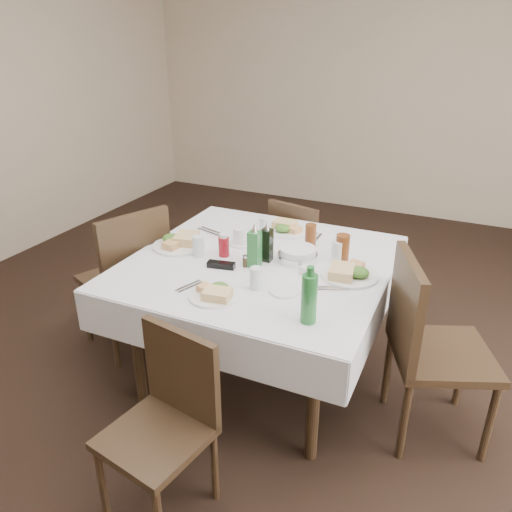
# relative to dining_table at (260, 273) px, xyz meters

# --- Properties ---
(ground_plane) EXTENTS (7.00, 7.00, 0.00)m
(ground_plane) POSITION_rel_dining_table_xyz_m (0.20, -0.19, -0.69)
(ground_plane) COLOR black
(room_shell) EXTENTS (6.04, 7.04, 2.80)m
(room_shell) POSITION_rel_dining_table_xyz_m (0.20, -0.19, 1.03)
(room_shell) COLOR #C4B195
(room_shell) RESTS_ON ground
(dining_table) EXTENTS (1.41, 1.41, 0.76)m
(dining_table) POSITION_rel_dining_table_xyz_m (0.00, 0.00, 0.00)
(dining_table) COLOR black
(dining_table) RESTS_ON ground
(chair_north) EXTENTS (0.48, 0.48, 0.84)m
(chair_north) POSITION_rel_dining_table_xyz_m (-0.07, 0.85, -0.21)
(chair_north) COLOR black
(chair_north) RESTS_ON ground
(chair_south) EXTENTS (0.45, 0.45, 0.83)m
(chair_south) POSITION_rel_dining_table_xyz_m (0.02, -0.96, -0.21)
(chair_south) COLOR black
(chair_south) RESTS_ON ground
(chair_east) EXTENTS (0.61, 0.61, 0.98)m
(chair_east) POSITION_rel_dining_table_xyz_m (0.93, -0.09, -0.12)
(chair_east) COLOR black
(chair_east) RESTS_ON ground
(chair_west) EXTENTS (0.60, 0.60, 0.97)m
(chair_west) POSITION_rel_dining_table_xyz_m (-0.84, -0.10, -0.13)
(chair_west) COLOR black
(chair_west) RESTS_ON ground
(meal_north) EXTENTS (0.26, 0.26, 0.06)m
(meal_north) POSITION_rel_dining_table_xyz_m (-0.03, 0.46, 0.10)
(meal_north) COLOR white
(meal_north) RESTS_ON dining_table
(meal_south) EXTENTS (0.25, 0.25, 0.05)m
(meal_south) POSITION_rel_dining_table_xyz_m (-0.02, -0.46, 0.10)
(meal_south) COLOR white
(meal_south) RESTS_ON dining_table
(meal_east) EXTENTS (0.30, 0.30, 0.07)m
(meal_east) POSITION_rel_dining_table_xyz_m (0.50, 0.01, 0.10)
(meal_east) COLOR white
(meal_east) RESTS_ON dining_table
(meal_west) EXTENTS (0.30, 0.30, 0.07)m
(meal_west) POSITION_rel_dining_table_xyz_m (-0.51, -0.02, 0.10)
(meal_west) COLOR white
(meal_west) RESTS_ON dining_table
(side_plate_a) EXTENTS (0.17, 0.17, 0.01)m
(side_plate_a) POSITION_rel_dining_table_xyz_m (-0.19, 0.31, 0.08)
(side_plate_a) COLOR white
(side_plate_a) RESTS_ON dining_table
(side_plate_b) EXTENTS (0.16, 0.16, 0.01)m
(side_plate_b) POSITION_rel_dining_table_xyz_m (0.26, -0.27, 0.08)
(side_plate_b) COLOR white
(side_plate_b) RESTS_ON dining_table
(water_n) EXTENTS (0.06, 0.06, 0.12)m
(water_n) POSITION_rel_dining_table_xyz_m (-0.12, 0.34, 0.14)
(water_n) COLOR silver
(water_n) RESTS_ON dining_table
(water_s) EXTENTS (0.06, 0.06, 0.11)m
(water_s) POSITION_rel_dining_table_xyz_m (0.12, -0.30, 0.13)
(water_s) COLOR silver
(water_s) RESTS_ON dining_table
(water_e) EXTENTS (0.07, 0.07, 0.12)m
(water_e) POSITION_rel_dining_table_xyz_m (0.39, 0.16, 0.14)
(water_e) COLOR silver
(water_e) RESTS_ON dining_table
(water_w) EXTENTS (0.06, 0.06, 0.12)m
(water_w) POSITION_rel_dining_table_xyz_m (-0.34, -0.09, 0.14)
(water_w) COLOR silver
(water_w) RESTS_ON dining_table
(iced_tea_a) EXTENTS (0.06, 0.06, 0.13)m
(iced_tea_a) POSITION_rel_dining_table_xyz_m (0.19, 0.31, 0.14)
(iced_tea_a) COLOR brown
(iced_tea_a) RESTS_ON dining_table
(iced_tea_b) EXTENTS (0.08, 0.08, 0.16)m
(iced_tea_b) POSITION_rel_dining_table_xyz_m (0.41, 0.18, 0.15)
(iced_tea_b) COLOR brown
(iced_tea_b) RESTS_ON dining_table
(bread_basket) EXTENTS (0.22, 0.22, 0.07)m
(bread_basket) POSITION_rel_dining_table_xyz_m (0.19, 0.09, 0.11)
(bread_basket) COLOR silver
(bread_basket) RESTS_ON dining_table
(oil_cruet_dark) EXTENTS (0.06, 0.06, 0.23)m
(oil_cruet_dark) POSITION_rel_dining_table_xyz_m (0.04, 0.02, 0.18)
(oil_cruet_dark) COLOR black
(oil_cruet_dark) RESTS_ON dining_table
(oil_cruet_green) EXTENTS (0.06, 0.06, 0.26)m
(oil_cruet_green) POSITION_rel_dining_table_xyz_m (0.01, -0.08, 0.19)
(oil_cruet_green) COLOR #276F32
(oil_cruet_green) RESTS_ON dining_table
(ketchup_bottle) EXTENTS (0.06, 0.06, 0.13)m
(ketchup_bottle) POSITION_rel_dining_table_xyz_m (-0.21, -0.03, 0.14)
(ketchup_bottle) COLOR maroon
(ketchup_bottle) RESTS_ON dining_table
(salt_shaker) EXTENTS (0.03, 0.03, 0.07)m
(salt_shaker) POSITION_rel_dining_table_xyz_m (-0.04, -0.03, 0.11)
(salt_shaker) COLOR white
(salt_shaker) RESTS_ON dining_table
(pepper_shaker) EXTENTS (0.03, 0.03, 0.07)m
(pepper_shaker) POSITION_rel_dining_table_xyz_m (-0.04, -0.10, 0.11)
(pepper_shaker) COLOR #3D2E1D
(pepper_shaker) RESTS_ON dining_table
(coffee_mug) EXTENTS (0.15, 0.14, 0.10)m
(coffee_mug) POSITION_rel_dining_table_xyz_m (-0.20, 0.16, 0.12)
(coffee_mug) COLOR white
(coffee_mug) RESTS_ON dining_table
(sunglasses) EXTENTS (0.16, 0.07, 0.03)m
(sunglasses) POSITION_rel_dining_table_xyz_m (-0.15, -0.17, 0.09)
(sunglasses) COLOR black
(sunglasses) RESTS_ON dining_table
(green_bottle) EXTENTS (0.07, 0.07, 0.27)m
(green_bottle) POSITION_rel_dining_table_xyz_m (0.45, -0.48, 0.19)
(green_bottle) COLOR #276F32
(green_bottle) RESTS_ON dining_table
(sugar_caddy) EXTENTS (0.10, 0.08, 0.04)m
(sugar_caddy) POSITION_rel_dining_table_xyz_m (0.31, -0.06, 0.10)
(sugar_caddy) COLOR white
(sugar_caddy) RESTS_ON dining_table
(cutlery_n) EXTENTS (0.05, 0.21, 0.01)m
(cutlery_n) POSITION_rel_dining_table_xyz_m (0.18, 0.40, 0.08)
(cutlery_n) COLOR silver
(cutlery_n) RESTS_ON dining_table
(cutlery_s) EXTENTS (0.09, 0.16, 0.01)m
(cutlery_s) POSITION_rel_dining_table_xyz_m (-0.19, -0.43, 0.08)
(cutlery_s) COLOR silver
(cutlery_s) RESTS_ON dining_table
(cutlery_e) EXTENTS (0.17, 0.10, 0.01)m
(cutlery_e) POSITION_rel_dining_table_xyz_m (0.46, -0.15, 0.08)
(cutlery_e) COLOR silver
(cutlery_e) RESTS_ON dining_table
(cutlery_w) EXTENTS (0.20, 0.10, 0.01)m
(cutlery_w) POSITION_rel_dining_table_xyz_m (-0.45, 0.25, 0.08)
(cutlery_w) COLOR silver
(cutlery_w) RESTS_ON dining_table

